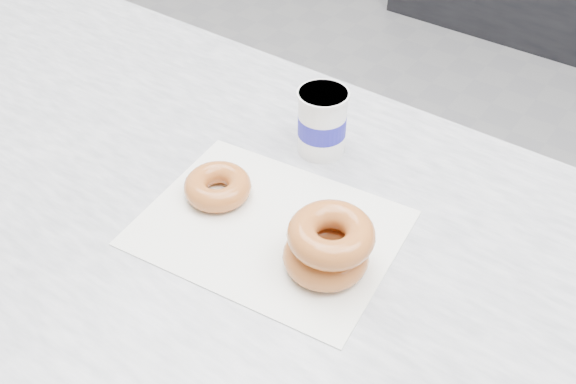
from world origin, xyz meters
name	(u,v)px	position (x,y,z in m)	size (l,w,h in m)	color
ground	(457,362)	(0.00, 0.00, 0.00)	(5.00, 5.00, 0.00)	gray
wax_paper	(269,228)	(-0.17, -0.59, 0.90)	(0.34, 0.26, 0.00)	silver
donut_single	(218,186)	(-0.27, -0.59, 0.92)	(0.10, 0.10, 0.03)	#BA6F33
donut_stack	(328,245)	(-0.07, -0.61, 0.94)	(0.13, 0.13, 0.08)	#BA6F33
coffee_cup	(322,121)	(-0.21, -0.41, 0.95)	(0.08, 0.08, 0.10)	white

